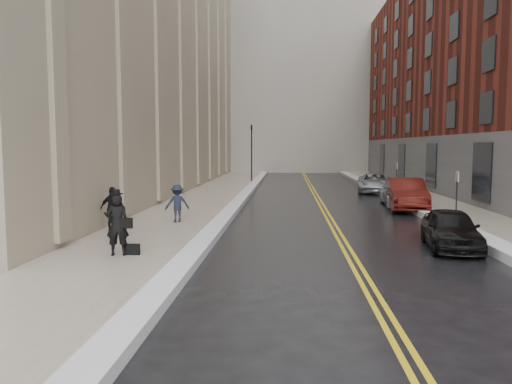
# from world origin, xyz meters

# --- Properties ---
(ground) EXTENTS (160.00, 160.00, 0.00)m
(ground) POSITION_xyz_m (0.00, 0.00, 0.00)
(ground) COLOR black
(ground) RESTS_ON ground
(sidewalk_left) EXTENTS (4.00, 64.00, 0.15)m
(sidewalk_left) POSITION_xyz_m (-4.50, 16.00, 0.07)
(sidewalk_left) COLOR gray
(sidewalk_left) RESTS_ON ground
(sidewalk_right) EXTENTS (3.00, 64.00, 0.15)m
(sidewalk_right) POSITION_xyz_m (9.00, 16.00, 0.07)
(sidewalk_right) COLOR gray
(sidewalk_right) RESTS_ON ground
(lane_stripe_a) EXTENTS (0.12, 64.00, 0.01)m
(lane_stripe_a) POSITION_xyz_m (2.38, 16.00, 0.00)
(lane_stripe_a) COLOR gold
(lane_stripe_a) RESTS_ON ground
(lane_stripe_b) EXTENTS (0.12, 64.00, 0.01)m
(lane_stripe_b) POSITION_xyz_m (2.62, 16.00, 0.00)
(lane_stripe_b) COLOR gold
(lane_stripe_b) RESTS_ON ground
(snow_ridge_left) EXTENTS (0.70, 60.80, 0.26)m
(snow_ridge_left) POSITION_xyz_m (-2.20, 16.00, 0.13)
(snow_ridge_left) COLOR white
(snow_ridge_left) RESTS_ON ground
(snow_ridge_right) EXTENTS (0.85, 60.80, 0.30)m
(snow_ridge_right) POSITION_xyz_m (7.15, 16.00, 0.15)
(snow_ridge_right) COLOR white
(snow_ridge_right) RESTS_ON ground
(tower_far_right) EXTENTS (22.00, 18.00, 44.00)m
(tower_far_right) POSITION_xyz_m (14.00, 66.00, 22.00)
(tower_far_right) COLOR slate
(tower_far_right) RESTS_ON ground
(traffic_signal) EXTENTS (0.18, 0.15, 5.20)m
(traffic_signal) POSITION_xyz_m (-2.60, 30.00, 3.08)
(traffic_signal) COLOR black
(traffic_signal) RESTS_ON ground
(parking_sign_near) EXTENTS (0.06, 0.35, 2.23)m
(parking_sign_near) POSITION_xyz_m (7.90, 8.00, 1.36)
(parking_sign_near) COLOR black
(parking_sign_near) RESTS_ON ground
(parking_sign_far) EXTENTS (0.06, 0.35, 2.23)m
(parking_sign_far) POSITION_xyz_m (7.90, 20.00, 1.36)
(parking_sign_far) COLOR black
(parking_sign_far) RESTS_ON ground
(car_black) EXTENTS (2.00, 3.99, 1.31)m
(car_black) POSITION_xyz_m (5.84, 2.24, 0.65)
(car_black) COLOR black
(car_black) RESTS_ON ground
(car_maroon) EXTENTS (2.19, 5.14, 1.65)m
(car_maroon) POSITION_xyz_m (6.70, 12.17, 0.82)
(car_maroon) COLOR #410F0B
(car_maroon) RESTS_ON ground
(car_silver_near) EXTENTS (2.08, 4.60, 1.31)m
(car_silver_near) POSITION_xyz_m (6.80, 13.98, 0.65)
(car_silver_near) COLOR #B8BCC1
(car_silver_near) RESTS_ON ground
(car_silver_far) EXTENTS (2.98, 5.30, 1.40)m
(car_silver_far) POSITION_xyz_m (6.80, 22.05, 0.70)
(car_silver_far) COLOR #A2A5AA
(car_silver_far) RESTS_ON ground
(pedestrian_main) EXTENTS (0.71, 0.53, 1.79)m
(pedestrian_main) POSITION_xyz_m (-4.32, -0.02, 1.05)
(pedestrian_main) COLOR black
(pedestrian_main) RESTS_ON sidewalk_left
(pedestrian_a) EXTENTS (0.86, 0.72, 1.59)m
(pedestrian_a) POSITION_xyz_m (-5.28, 2.54, 0.94)
(pedestrian_a) COLOR black
(pedestrian_a) RESTS_ON sidewalk_left
(pedestrian_b) EXTENTS (1.16, 0.91, 1.57)m
(pedestrian_b) POSITION_xyz_m (-4.01, 6.41, 0.94)
(pedestrian_b) COLOR black
(pedestrian_b) RESTS_ON sidewalk_left
(pedestrian_c) EXTENTS (0.96, 0.41, 1.64)m
(pedestrian_c) POSITION_xyz_m (-5.97, 4.24, 0.97)
(pedestrian_c) COLOR black
(pedestrian_c) RESTS_ON sidewalk_left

